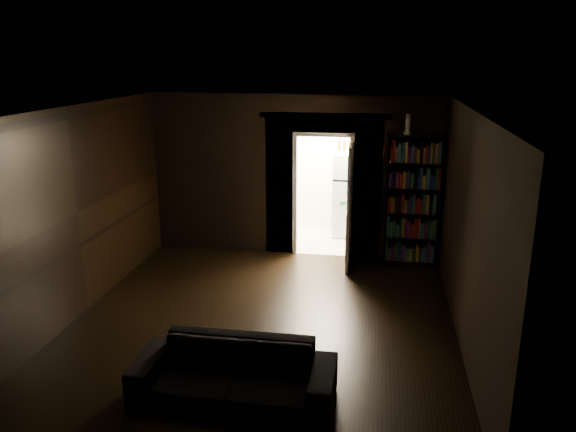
# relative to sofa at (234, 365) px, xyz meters

# --- Properties ---
(ground) EXTENTS (5.50, 5.50, 0.00)m
(ground) POSITION_rel_sofa_xyz_m (-0.07, 1.74, -0.40)
(ground) COLOR black
(ground) RESTS_ON ground
(room_walls) EXTENTS (5.02, 5.61, 2.84)m
(room_walls) POSITION_rel_sofa_xyz_m (-0.08, 2.81, 1.29)
(room_walls) COLOR black
(room_walls) RESTS_ON ground
(kitchen_alcove) EXTENTS (2.20, 1.80, 2.60)m
(kitchen_alcove) POSITION_rel_sofa_xyz_m (0.43, 5.61, 0.81)
(kitchen_alcove) COLOR beige
(kitchen_alcove) RESTS_ON ground
(sofa) EXTENTS (2.06, 0.90, 0.79)m
(sofa) POSITION_rel_sofa_xyz_m (0.00, 0.00, 0.00)
(sofa) COLOR black
(sofa) RESTS_ON ground
(bookshelf) EXTENTS (0.96, 0.61, 2.20)m
(bookshelf) POSITION_rel_sofa_xyz_m (1.93, 4.29, 0.70)
(bookshelf) COLOR black
(bookshelf) RESTS_ON ground
(refrigerator) EXTENTS (0.86, 0.81, 1.65)m
(refrigerator) POSITION_rel_sofa_xyz_m (0.89, 5.77, 0.43)
(refrigerator) COLOR white
(refrigerator) RESTS_ON ground
(door) EXTENTS (0.07, 0.85, 2.05)m
(door) POSITION_rel_sofa_xyz_m (0.91, 4.05, 0.63)
(door) COLOR white
(door) RESTS_ON ground
(figurine) EXTENTS (0.12, 0.12, 0.33)m
(figurine) POSITION_rel_sofa_xyz_m (1.80, 4.24, 1.97)
(figurine) COLOR silver
(figurine) RESTS_ON bookshelf
(bottles) EXTENTS (0.67, 0.36, 0.28)m
(bottles) POSITION_rel_sofa_xyz_m (0.86, 5.78, 1.40)
(bottles) COLOR black
(bottles) RESTS_ON refrigerator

